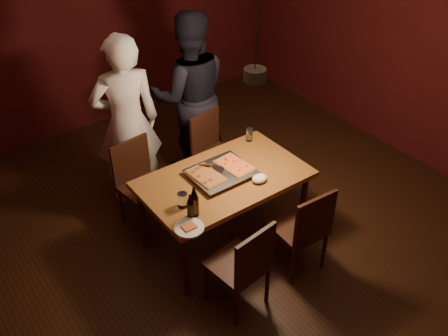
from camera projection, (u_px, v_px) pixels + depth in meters
room_shell at (253, 114)px, 4.10m from camera, size 6.00×6.00×6.00m
dining_table at (224, 184)px, 4.52m from camera, size 1.50×0.90×0.75m
chair_far_left at (138, 176)px, 4.85m from camera, size 0.47×0.47×0.49m
chair_far_right at (212, 145)px, 5.31m from camera, size 0.50×0.50×0.49m
chair_near_left at (245, 261)px, 3.93m from camera, size 0.47×0.47×0.49m
chair_near_right at (305, 224)px, 4.28m from camera, size 0.44×0.44×0.49m
pizza_tray at (221, 173)px, 4.49m from camera, size 0.56×0.47×0.05m
pizza_meat at (206, 175)px, 4.40m from camera, size 0.24×0.36×0.02m
pizza_cheese at (235, 165)px, 4.53m from camera, size 0.26×0.37×0.02m
spatula at (218, 169)px, 4.48m from camera, size 0.21×0.25×0.04m
beer_bottle_a at (190, 206)px, 3.97m from camera, size 0.06×0.06×0.22m
beer_bottle_b at (194, 202)px, 3.98m from camera, size 0.07×0.07×0.27m
water_glass_left at (183, 200)px, 4.11m from camera, size 0.08×0.08×0.13m
water_glass_right at (249, 135)px, 4.94m from camera, size 0.07×0.07×0.14m
plate_slice at (189, 228)px, 3.92m from camera, size 0.24×0.24×0.03m
napkin at (260, 179)px, 4.41m from camera, size 0.15×0.11×0.06m
diner_white at (127, 123)px, 4.93m from camera, size 0.76×0.59×1.84m
diner_dark at (190, 95)px, 5.40m from camera, size 1.11×1.01×1.86m
pendant_lamp at (255, 73)px, 3.89m from camera, size 0.18×0.18×1.10m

